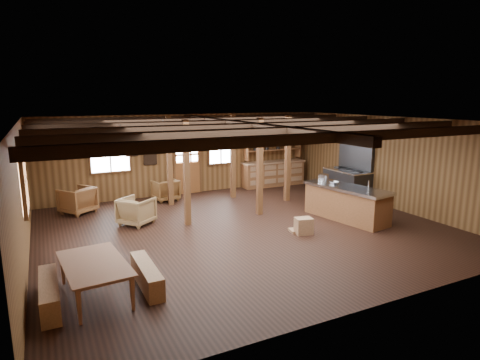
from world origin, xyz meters
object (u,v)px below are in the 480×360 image
object	(u,v)px
kitchen_island	(346,203)
armchair_c	(136,211)
commercial_range	(348,179)
armchair_a	(78,200)
armchair_b	(165,190)
dining_table	(97,279)

from	to	relation	value
kitchen_island	armchair_c	size ratio (longest dim) A/B	3.22
commercial_range	armchair_a	size ratio (longest dim) A/B	2.40
kitchen_island	armchair_b	world-z (taller)	kitchen_island
dining_table	armchair_c	bearing A→B (deg)	-26.74
kitchen_island	commercial_range	bearing A→B (deg)	37.80
commercial_range	armchair_b	world-z (taller)	commercial_range
commercial_range	dining_table	distance (m)	9.23
kitchen_island	commercial_range	world-z (taller)	commercial_range
commercial_range	armchair_c	world-z (taller)	commercial_range
kitchen_island	dining_table	distance (m)	7.03
kitchen_island	armchair_c	xyz separation A→B (m)	(-5.36, 2.14, -0.11)
kitchen_island	armchair_a	xyz separation A→B (m)	(-6.68, 3.99, -0.09)
kitchen_island	armchair_b	distance (m)	5.84
armchair_a	armchair_c	bearing A→B (deg)	90.23
armchair_a	commercial_range	bearing A→B (deg)	130.58
kitchen_island	dining_table	world-z (taller)	kitchen_island
kitchen_island	armchair_a	size ratio (longest dim) A/B	3.05
commercial_range	armchair_c	size ratio (longest dim) A/B	2.54
kitchen_island	commercial_range	size ratio (longest dim) A/B	1.27
armchair_a	kitchen_island	bearing A→B (deg)	113.91
armchair_c	dining_table	bearing A→B (deg)	119.33
commercial_range	armchair_b	distance (m)	6.16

